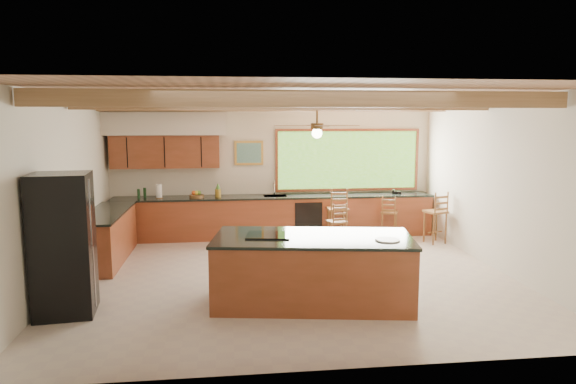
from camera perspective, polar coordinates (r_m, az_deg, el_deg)
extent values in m
plane|color=#C2B0A0|center=(8.68, 0.40, -9.32)|extent=(7.20, 7.20, 0.00)
cube|color=beige|center=(11.56, -1.63, 2.67)|extent=(7.20, 0.04, 3.00)
cube|color=beige|center=(5.19, 4.97, -4.20)|extent=(7.20, 0.04, 3.00)
cube|color=beige|center=(8.67, -23.91, 0.11)|extent=(0.04, 6.50, 3.00)
cube|color=beige|center=(9.50, 22.49, 0.84)|extent=(0.04, 6.50, 3.00)
cube|color=#9E6E4F|center=(8.29, 0.42, 10.87)|extent=(7.20, 6.50, 0.04)
cube|color=#A27B51|center=(6.70, 2.19, 10.30)|extent=(7.10, 0.15, 0.22)
cube|color=#A27B51|center=(8.78, 0.00, 9.81)|extent=(7.10, 0.15, 0.22)
cube|color=#A27B51|center=(10.57, -1.18, 9.53)|extent=(7.10, 0.15, 0.22)
cube|color=brown|center=(11.37, -13.46, 4.37)|extent=(2.30, 0.35, 0.70)
cube|color=beige|center=(11.28, -13.60, 7.39)|extent=(2.60, 0.50, 0.48)
cylinder|color=#FFEABF|center=(11.39, -17.08, 6.11)|extent=(0.10, 0.10, 0.01)
cylinder|color=#FFEABF|center=(11.22, -9.99, 6.32)|extent=(0.10, 0.10, 0.01)
cube|color=#7BB13F|center=(11.80, 6.65, 3.55)|extent=(3.20, 0.04, 1.30)
cube|color=gold|center=(11.47, -4.37, 4.35)|extent=(0.64, 0.03, 0.54)
cube|color=#467F60|center=(11.45, -4.36, 4.35)|extent=(0.54, 0.01, 0.44)
cube|color=brown|center=(11.38, -1.45, -2.82)|extent=(7.00, 0.65, 0.88)
cube|color=black|center=(11.30, -1.46, -0.53)|extent=(7.04, 0.69, 0.04)
cube|color=brown|center=(10.05, -19.46, -4.77)|extent=(0.65, 2.35, 0.88)
cube|color=black|center=(9.96, -19.59, -2.19)|extent=(0.69, 2.39, 0.04)
cube|color=black|center=(11.15, 2.30, -3.16)|extent=(0.60, 0.02, 0.78)
cube|color=silver|center=(11.30, -1.46, -0.50)|extent=(0.50, 0.38, 0.03)
cylinder|color=silver|center=(11.48, -1.56, 0.46)|extent=(0.03, 0.03, 0.30)
cylinder|color=silver|center=(11.36, -1.51, 1.04)|extent=(0.03, 0.20, 0.03)
cylinder|color=white|center=(11.27, -14.13, 0.08)|extent=(0.12, 0.12, 0.30)
cylinder|color=#173A18|center=(11.37, -16.26, -0.18)|extent=(0.06, 0.06, 0.20)
cylinder|color=#173A18|center=(11.45, -15.63, -0.08)|extent=(0.06, 0.06, 0.21)
cube|color=black|center=(11.88, 11.98, 0.04)|extent=(0.24, 0.22, 0.09)
cube|color=brown|center=(7.38, 2.75, -8.76)|extent=(2.90, 1.68, 0.92)
cube|color=black|center=(7.25, 2.78, -5.11)|extent=(2.94, 1.72, 0.04)
cube|color=black|center=(7.26, -2.18, -4.82)|extent=(0.68, 0.57, 0.02)
cylinder|color=white|center=(7.13, 11.01, -5.23)|extent=(0.34, 0.34, 0.02)
cube|color=black|center=(7.46, -23.70, -5.38)|extent=(0.81, 0.79, 1.90)
cube|color=silver|center=(7.36, -20.93, -5.40)|extent=(0.03, 0.05, 1.75)
cube|color=brown|center=(10.98, 5.50, -1.87)|extent=(0.42, 0.42, 0.04)
cylinder|color=brown|center=(10.85, 4.81, -3.92)|extent=(0.04, 0.04, 0.68)
cylinder|color=brown|center=(10.92, 6.51, -3.87)|extent=(0.04, 0.04, 0.68)
cylinder|color=brown|center=(11.17, 4.47, -3.57)|extent=(0.04, 0.04, 0.68)
cylinder|color=brown|center=(11.24, 6.12, -3.52)|extent=(0.04, 0.04, 0.68)
cube|color=brown|center=(10.25, 5.45, -3.29)|extent=(0.40, 0.40, 0.04)
cylinder|color=brown|center=(10.16, 4.84, -5.11)|extent=(0.03, 0.03, 0.56)
cylinder|color=brown|center=(10.22, 6.33, -5.06)|extent=(0.03, 0.03, 0.56)
cylinder|color=brown|center=(10.42, 4.54, -4.77)|extent=(0.03, 0.03, 0.56)
cylinder|color=brown|center=(10.47, 6.00, -4.72)|extent=(0.03, 0.03, 0.56)
cube|color=brown|center=(11.41, 11.20, -2.24)|extent=(0.46, 0.46, 0.04)
cylinder|color=brown|center=(11.30, 10.72, -3.87)|extent=(0.03, 0.03, 0.56)
cylinder|color=brown|center=(11.38, 12.02, -3.82)|extent=(0.03, 0.03, 0.56)
cylinder|color=brown|center=(11.55, 10.31, -3.59)|extent=(0.03, 0.03, 0.56)
cylinder|color=brown|center=(11.63, 11.59, -3.55)|extent=(0.03, 0.03, 0.56)
cube|color=brown|center=(11.22, 16.08, -2.11)|extent=(0.49, 0.49, 0.04)
cylinder|color=brown|center=(11.08, 15.57, -4.04)|extent=(0.04, 0.04, 0.65)
cylinder|color=brown|center=(11.20, 17.06, -3.96)|extent=(0.04, 0.04, 0.65)
cylinder|color=brown|center=(11.36, 14.97, -3.71)|extent=(0.04, 0.04, 0.65)
cylinder|color=brown|center=(11.48, 16.43, -3.65)|extent=(0.04, 0.04, 0.65)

